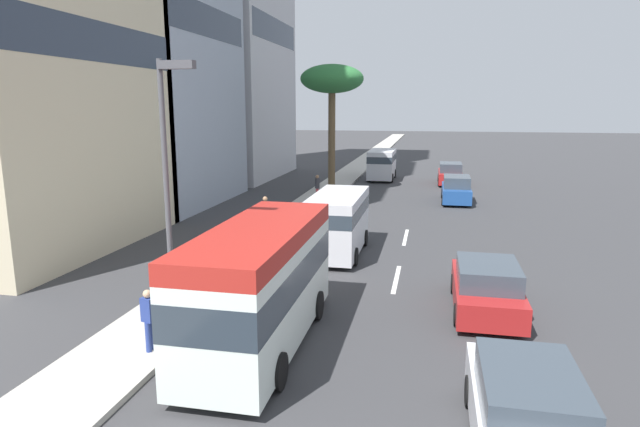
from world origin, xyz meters
TOP-DOWN VIEW (x-y plane):
  - ground_plane at (31.50, 0.00)m, footprint 198.00×198.00m
  - sidewalk_right at (31.50, 6.28)m, footprint 162.00×2.50m
  - lane_stripe_mid at (14.35, 0.00)m, footprint 3.20×0.16m
  - lane_stripe_far at (20.73, 0.00)m, footprint 3.20×0.16m
  - car_lead at (11.86, -2.86)m, footprint 4.44×1.97m
  - minibus_second at (8.18, 3.06)m, footprint 6.97×2.31m
  - car_third at (30.93, -2.68)m, footprint 4.55×1.82m
  - car_fourth at (39.19, -2.52)m, footprint 4.64×1.89m
  - van_fifth at (17.25, 2.67)m, footprint 5.20×2.11m
  - car_sixth at (4.87, -2.90)m, footprint 4.56×1.86m
  - van_seventh at (40.80, 3.06)m, footprint 5.00×2.16m
  - pedestrian_near_lamp at (28.66, 6.01)m, footprint 0.38×0.34m
  - pedestrian_mid_block at (19.54, 6.56)m, footprint 0.34×0.24m
  - pedestrian_by_tree at (7.03, 5.59)m, footprint 0.30×0.37m
  - palm_tree at (33.10, 5.93)m, footprint 4.39×4.39m
  - street_lamp at (8.01, 5.32)m, footprint 0.24×0.97m

SIDE VIEW (x-z plane):
  - ground_plane at x=31.50m, z-range 0.00..0.00m
  - lane_stripe_mid at x=14.35m, z-range 0.00..0.01m
  - lane_stripe_far at x=20.73m, z-range 0.00..0.01m
  - sidewalk_right at x=31.50m, z-range 0.00..0.15m
  - car_lead at x=11.86m, z-range -0.04..1.51m
  - car_sixth at x=4.87m, z-range -0.05..1.66m
  - car_fourth at x=39.19m, z-range -0.05..1.66m
  - car_third at x=30.93m, z-range -0.05..1.67m
  - pedestrian_by_tree at x=7.03m, z-range 0.22..1.80m
  - pedestrian_near_lamp at x=28.66m, z-range 0.24..1.92m
  - pedestrian_mid_block at x=19.54m, z-range 0.25..2.04m
  - van_seventh at x=40.80m, z-range 0.18..2.65m
  - van_fifth at x=17.25m, z-range 0.18..2.73m
  - minibus_second at x=8.18m, z-range 0.15..3.33m
  - street_lamp at x=8.01m, z-range 0.96..8.05m
  - palm_tree at x=33.10m, z-range 3.38..12.18m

